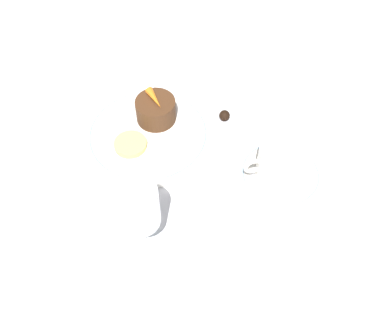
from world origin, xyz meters
The scene contains 11 objects.
ground_plane centered at (0.00, 0.00, 0.00)m, with size 3.00×3.00×0.00m, color white.
dinner_plate centered at (0.00, -0.04, 0.01)m, with size 0.23×0.23×0.01m.
saucer centered at (-0.21, 0.10, 0.01)m, with size 0.15×0.15×0.01m.
coffee_cup centered at (-0.21, 0.10, 0.04)m, with size 0.11×0.09×0.06m.
spoon centered at (-0.16, 0.09, 0.01)m, with size 0.09×0.10×0.00m.
wine_glass centered at (0.05, 0.16, 0.09)m, with size 0.06×0.06×0.14m.
fork centered at (0.17, -0.03, 0.00)m, with size 0.05×0.18×0.01m.
dessert_cake centered at (-0.02, -0.07, 0.04)m, with size 0.07×0.07×0.04m.
carrot_garnish centered at (-0.02, -0.07, 0.07)m, with size 0.03×0.05×0.01m.
pineapple_slice centered at (0.04, -0.02, 0.02)m, with size 0.06×0.06×0.01m.
chocolate_truffle centered at (-0.15, -0.05, 0.01)m, with size 0.02×0.02×0.02m.
Camera 1 is at (0.05, 0.50, 0.65)m, focal length 42.00 mm.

